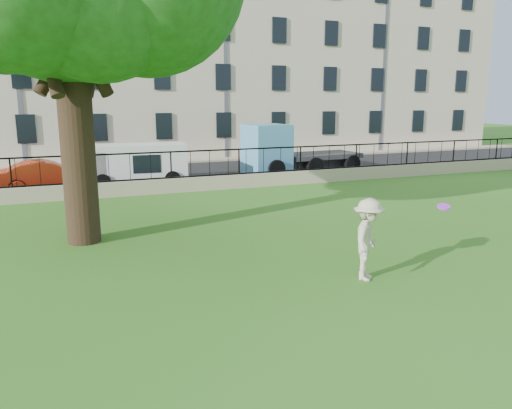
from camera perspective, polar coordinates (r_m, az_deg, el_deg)
name	(u,v)px	position (r m, az deg, el deg)	size (l,w,h in m)	color
ground	(304,294)	(10.21, 5.53, -10.18)	(120.00, 120.00, 0.00)	#2F5F16
retaining_wall	(172,185)	(21.13, -9.61, 2.17)	(50.00, 0.40, 0.60)	tan
iron_railing	(171,165)	(21.01, -9.69, 4.46)	(50.00, 0.05, 1.13)	black
street	(151,177)	(25.73, -11.87, 3.15)	(60.00, 9.00, 0.01)	black
sidewalk	(135,163)	(30.81, -13.62, 4.59)	(60.00, 1.40, 0.12)	tan
building_row	(117,52)	(36.33, -15.57, 16.41)	(56.40, 10.40, 13.80)	beige
man	(368,239)	(10.96, 12.69, -3.92)	(1.15, 0.66, 1.79)	#BDB799
frisbee	(444,207)	(11.09, 20.66, -0.23)	(0.27, 0.27, 0.03)	#B529E8
red_sedan	(47,176)	(22.99, -22.74, 3.06)	(1.37, 3.92, 1.29)	#B22F16
white_van	(136,165)	(23.19, -13.54, 4.42)	(4.40, 1.72, 1.85)	silver
blue_truck	(301,148)	(26.63, 5.19, 6.43)	(6.15, 2.18, 2.58)	#5498C6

